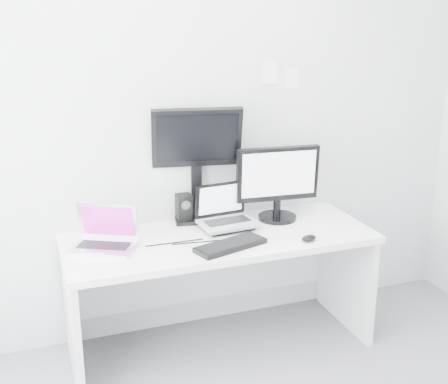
{
  "coord_description": "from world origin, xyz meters",
  "views": [
    {
      "loc": [
        -1.06,
        -1.78,
        1.99
      ],
      "look_at": [
        0.02,
        1.23,
        1.0
      ],
      "focal_mm": 47.31,
      "sensor_mm": 36.0,
      "label": 1
    }
  ],
  "objects": [
    {
      "name": "back_wall",
      "position": [
        0.0,
        1.6,
        1.35
      ],
      "size": [
        3.6,
        0.0,
        3.6
      ],
      "primitive_type": "plane",
      "rotation": [
        1.57,
        0.0,
        0.0
      ],
      "color": "silver",
      "rests_on": "ground"
    },
    {
      "name": "desk",
      "position": [
        0.0,
        1.25,
        0.36
      ],
      "size": [
        1.8,
        0.7,
        0.73
      ],
      "primitive_type": "cube",
      "color": "white",
      "rests_on": "ground"
    },
    {
      "name": "macbook",
      "position": [
        -0.67,
        1.26,
        0.86
      ],
      "size": [
        0.42,
        0.38,
        0.26
      ],
      "primitive_type": "cube",
      "rotation": [
        0.0,
        0.0,
        -0.48
      ],
      "color": "silver",
      "rests_on": "desk"
    },
    {
      "name": "speaker",
      "position": [
        -0.13,
        1.54,
        0.82
      ],
      "size": [
        0.11,
        0.11,
        0.18
      ],
      "primitive_type": "cube",
      "rotation": [
        0.0,
        0.0,
        0.3
      ],
      "color": "black",
      "rests_on": "desk"
    },
    {
      "name": "dell_laptop",
      "position": [
        0.08,
        1.33,
        0.87
      ],
      "size": [
        0.35,
        0.29,
        0.28
      ],
      "primitive_type": "cube",
      "rotation": [
        0.0,
        0.0,
        0.09
      ],
      "color": "#A1A3A7",
      "rests_on": "desk"
    },
    {
      "name": "rear_monitor",
      "position": [
        -0.04,
        1.55,
        1.1
      ],
      "size": [
        0.57,
        0.28,
        0.73
      ],
      "primitive_type": "cube",
      "rotation": [
        0.0,
        0.0,
        -0.17
      ],
      "color": "black",
      "rests_on": "desk"
    },
    {
      "name": "samsung_monitor",
      "position": [
        0.43,
        1.4,
        0.97
      ],
      "size": [
        0.54,
        0.28,
        0.48
      ],
      "primitive_type": "cube",
      "rotation": [
        0.0,
        0.0,
        -0.08
      ],
      "color": "black",
      "rests_on": "desk"
    },
    {
      "name": "keyboard",
      "position": [
        -0.0,
        1.06,
        0.74
      ],
      "size": [
        0.44,
        0.26,
        0.03
      ],
      "primitive_type": "cube",
      "rotation": [
        0.0,
        0.0,
        0.3
      ],
      "color": "black",
      "rests_on": "desk"
    },
    {
      "name": "mouse",
      "position": [
        0.45,
        1.0,
        0.75
      ],
      "size": [
        0.12,
        0.1,
        0.03
      ],
      "primitive_type": "ellipsoid",
      "rotation": [
        0.0,
        0.0,
        0.39
      ],
      "color": "black",
      "rests_on": "desk"
    },
    {
      "name": "wall_note_0",
      "position": [
        0.45,
        1.59,
        1.62
      ],
      "size": [
        0.1,
        0.0,
        0.14
      ],
      "primitive_type": "cube",
      "color": "white",
      "rests_on": "back_wall"
    },
    {
      "name": "wall_note_1",
      "position": [
        0.6,
        1.59,
        1.58
      ],
      "size": [
        0.09,
        0.0,
        0.13
      ],
      "primitive_type": "cube",
      "color": "white",
      "rests_on": "back_wall"
    }
  ]
}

